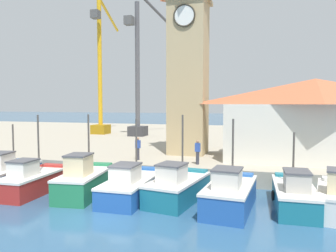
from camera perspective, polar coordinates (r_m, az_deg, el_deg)
ground_plane at (r=15.54m, az=-11.55°, el=-15.18°), size 300.00×300.00×0.00m
quay_wharf at (r=40.62m, az=6.20°, el=-2.47°), size 120.00×40.00×1.05m
fishing_boat_left_outer at (r=22.54m, az=-26.10°, el=-7.49°), size 2.65×4.98×3.76m
fishing_boat_left_inner at (r=20.20m, az=-22.52°, el=-8.80°), size 2.03×4.63×4.42m
fishing_boat_mid_left at (r=18.77m, az=-14.31°, el=-9.21°), size 2.39×4.77×4.46m
fishing_boat_center at (r=17.83m, az=-6.34°, el=-10.28°), size 2.16×5.26×4.22m
fishing_boat_mid_right at (r=17.29m, az=1.70°, el=-10.56°), size 2.77×4.87×4.47m
fishing_boat_right_inner at (r=16.22m, az=10.73°, el=-11.53°), size 2.41×4.81×4.32m
fishing_boat_right_outer at (r=17.17m, az=21.11°, el=-11.05°), size 2.00×4.85×3.65m
clock_tower at (r=26.45m, az=3.59°, el=12.49°), size 3.34×3.34×16.58m
warehouse_right at (r=24.71m, az=24.16°, el=1.08°), size 12.34×5.41×5.72m
port_crane_near at (r=40.63m, az=-5.15°, el=7.22°), size 4.44×7.32×17.60m
port_crane_far at (r=44.24m, az=-11.64°, el=7.81°), size 2.43×10.19×17.75m
dock_worker_near_tower at (r=21.68m, az=5.18°, el=-4.47°), size 0.34×0.22×1.62m
dock_worker_along_quay at (r=23.39m, az=-5.27°, el=-3.85°), size 0.34×0.22×1.62m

